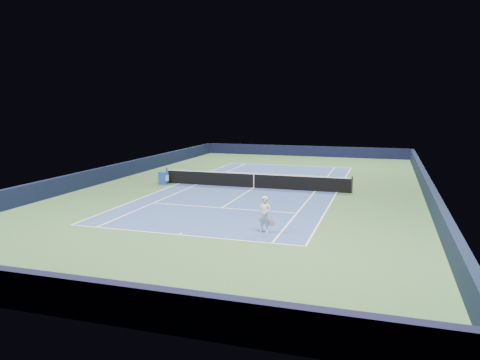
% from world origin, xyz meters
% --- Properties ---
extents(ground, '(40.00, 40.00, 0.00)m').
position_xyz_m(ground, '(0.00, 0.00, 0.00)').
color(ground, '#33552E').
rests_on(ground, ground).
extents(wall_far, '(22.00, 0.35, 1.10)m').
position_xyz_m(wall_far, '(0.00, 19.82, 0.55)').
color(wall_far, black).
rests_on(wall_far, ground).
extents(wall_near, '(22.00, 0.35, 1.10)m').
position_xyz_m(wall_near, '(0.00, -19.82, 0.55)').
color(wall_near, black).
rests_on(wall_near, ground).
extents(wall_right, '(0.35, 40.00, 1.10)m').
position_xyz_m(wall_right, '(10.82, 0.00, 0.55)').
color(wall_right, black).
rests_on(wall_right, ground).
extents(wall_left, '(0.35, 40.00, 1.10)m').
position_xyz_m(wall_left, '(-10.82, 0.00, 0.55)').
color(wall_left, black).
rests_on(wall_left, ground).
extents(court_surface, '(10.97, 23.77, 0.01)m').
position_xyz_m(court_surface, '(0.00, 0.00, 0.00)').
color(court_surface, navy).
rests_on(court_surface, ground).
extents(baseline_far, '(10.97, 0.08, 0.00)m').
position_xyz_m(baseline_far, '(0.00, 11.88, 0.01)').
color(baseline_far, white).
rests_on(baseline_far, ground).
extents(baseline_near, '(10.97, 0.08, 0.00)m').
position_xyz_m(baseline_near, '(0.00, -11.88, 0.01)').
color(baseline_near, white).
rests_on(baseline_near, ground).
extents(sideline_doubles_right, '(0.08, 23.77, 0.00)m').
position_xyz_m(sideline_doubles_right, '(5.49, 0.00, 0.01)').
color(sideline_doubles_right, white).
rests_on(sideline_doubles_right, ground).
extents(sideline_doubles_left, '(0.08, 23.77, 0.00)m').
position_xyz_m(sideline_doubles_left, '(-5.49, 0.00, 0.01)').
color(sideline_doubles_left, white).
rests_on(sideline_doubles_left, ground).
extents(sideline_singles_right, '(0.08, 23.77, 0.00)m').
position_xyz_m(sideline_singles_right, '(4.12, 0.00, 0.01)').
color(sideline_singles_right, white).
rests_on(sideline_singles_right, ground).
extents(sideline_singles_left, '(0.08, 23.77, 0.00)m').
position_xyz_m(sideline_singles_left, '(-4.12, 0.00, 0.01)').
color(sideline_singles_left, white).
rests_on(sideline_singles_left, ground).
extents(service_line_far, '(8.23, 0.08, 0.00)m').
position_xyz_m(service_line_far, '(0.00, 6.40, 0.01)').
color(service_line_far, white).
rests_on(service_line_far, ground).
extents(service_line_near, '(8.23, 0.08, 0.00)m').
position_xyz_m(service_line_near, '(0.00, -6.40, 0.01)').
color(service_line_near, white).
rests_on(service_line_near, ground).
extents(center_service_line, '(0.08, 12.80, 0.00)m').
position_xyz_m(center_service_line, '(0.00, 0.00, 0.01)').
color(center_service_line, white).
rests_on(center_service_line, ground).
extents(center_mark_far, '(0.08, 0.30, 0.00)m').
position_xyz_m(center_mark_far, '(0.00, 11.73, 0.01)').
color(center_mark_far, white).
rests_on(center_mark_far, ground).
extents(center_mark_near, '(0.08, 0.30, 0.00)m').
position_xyz_m(center_mark_near, '(0.00, -11.73, 0.01)').
color(center_mark_near, white).
rests_on(center_mark_near, ground).
extents(tennis_net, '(12.90, 0.10, 1.07)m').
position_xyz_m(tennis_net, '(0.00, 0.00, 0.50)').
color(tennis_net, black).
rests_on(tennis_net, ground).
extents(sponsor_cube, '(0.60, 0.50, 0.89)m').
position_xyz_m(sponsor_cube, '(-6.40, -0.55, 0.45)').
color(sponsor_cube, '#1D40AF').
rests_on(sponsor_cube, ground).
extents(tennis_player, '(0.78, 1.27, 2.58)m').
position_xyz_m(tennis_player, '(3.43, -10.39, 0.81)').
color(tennis_player, silver).
rests_on(tennis_player, ground).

